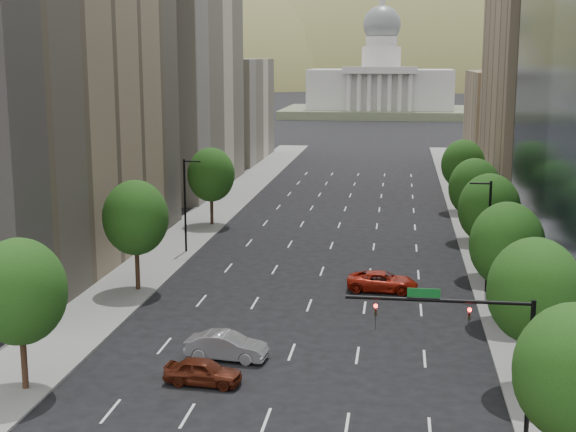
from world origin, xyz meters
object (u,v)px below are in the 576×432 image
at_px(car_red_far, 382,281).
at_px(car_maroon, 203,371).
at_px(traffic_signal, 479,334).
at_px(car_silver, 227,346).
at_px(capitol, 381,89).

bearing_deg(car_red_far, car_maroon, 157.72).
xyz_separation_m(traffic_signal, car_silver, (-14.35, 8.28, -4.33)).
bearing_deg(capitol, traffic_signal, -87.26).
distance_m(capitol, car_silver, 211.60).
height_order(traffic_signal, car_silver, traffic_signal).
xyz_separation_m(car_maroon, car_silver, (0.51, 4.05, 0.08)).
xyz_separation_m(traffic_signal, capitol, (-10.53, 219.71, 3.40)).
height_order(traffic_signal, capitol, capitol).
bearing_deg(car_red_far, traffic_signal, -165.01).
distance_m(traffic_signal, car_silver, 17.13).
xyz_separation_m(traffic_signal, car_maroon, (-14.86, 4.23, -4.41)).
bearing_deg(car_maroon, car_red_far, -20.87).
bearing_deg(traffic_signal, car_red_far, 101.82).
relative_size(capitol, car_red_far, 10.69).
distance_m(capitol, car_maroon, 215.66).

